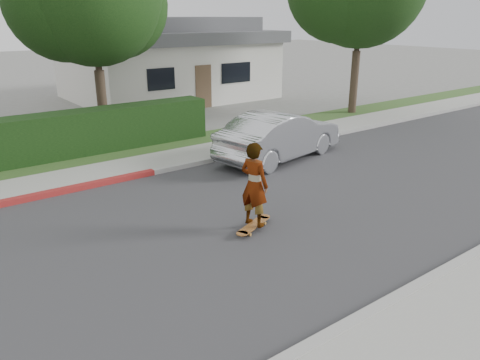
# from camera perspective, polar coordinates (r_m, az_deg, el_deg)

# --- Properties ---
(ground) EXTENTS (120.00, 120.00, 0.00)m
(ground) POSITION_cam_1_polar(r_m,az_deg,el_deg) (10.07, -5.07, -6.46)
(ground) COLOR slate
(ground) RESTS_ON ground
(road) EXTENTS (60.00, 8.00, 0.01)m
(road) POSITION_cam_1_polar(r_m,az_deg,el_deg) (10.07, -5.07, -6.43)
(road) COLOR #2D2D30
(road) RESTS_ON ground
(curb_near) EXTENTS (60.00, 0.20, 0.15)m
(curb_near) POSITION_cam_1_polar(r_m,az_deg,el_deg) (7.35, 12.91, -17.06)
(curb_near) COLOR #9E9E99
(curb_near) RESTS_ON ground
(curb_far) EXTENTS (60.00, 0.20, 0.15)m
(curb_far) POSITION_cam_1_polar(r_m,az_deg,el_deg) (13.46, -14.36, 0.14)
(curb_far) COLOR #9E9E99
(curb_far) RESTS_ON ground
(sidewalk_far) EXTENTS (60.00, 1.60, 0.12)m
(sidewalk_far) POSITION_cam_1_polar(r_m,az_deg,el_deg) (14.27, -15.77, 1.04)
(sidewalk_far) COLOR gray
(sidewalk_far) RESTS_ON ground
(planting_strip) EXTENTS (60.00, 1.60, 0.10)m
(planting_strip) POSITION_cam_1_polar(r_m,az_deg,el_deg) (15.72, -17.93, 2.46)
(planting_strip) COLOR #2D4C1E
(planting_strip) RESTS_ON ground
(house) EXTENTS (10.60, 8.60, 4.30)m
(house) POSITION_cam_1_polar(r_m,az_deg,el_deg) (27.03, -8.90, 14.37)
(house) COLOR beige
(house) RESTS_ON ground
(skateboard) EXTENTS (1.24, 0.70, 0.12)m
(skateboard) POSITION_cam_1_polar(r_m,az_deg,el_deg) (10.14, 1.70, -5.51)
(skateboard) COLOR #B57A32
(skateboard) RESTS_ON ground
(skateboarder) EXTENTS (0.59, 0.76, 1.83)m
(skateboarder) POSITION_cam_1_polar(r_m,az_deg,el_deg) (9.79, 1.75, -0.56)
(skateboarder) COLOR white
(skateboarder) RESTS_ON skateboard
(car_silver) EXTENTS (4.87, 2.45, 1.53)m
(car_silver) POSITION_cam_1_polar(r_m,az_deg,el_deg) (15.02, 4.90, 5.43)
(car_silver) COLOR silver
(car_silver) RESTS_ON ground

